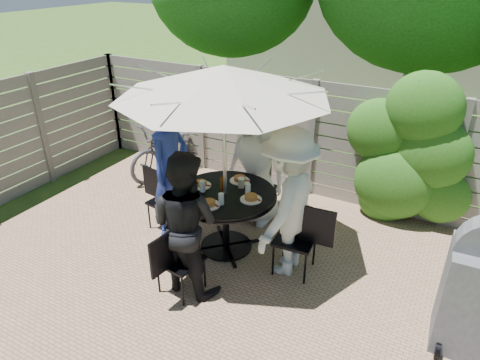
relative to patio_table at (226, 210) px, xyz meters
The scene contains 20 objects.
patio_table is the anchor object (origin of this frame).
umbrella 1.62m from the patio_table, 75.96° to the right, with size 2.49×2.49×2.37m.
chair_back 1.01m from the patio_table, 88.93° to the left, with size 0.44×0.64×0.87m.
person_back 0.88m from the patio_table, 88.85° to the left, with size 0.86×0.56×1.76m, color white.
chair_left 1.01m from the patio_table, behind, with size 0.64×0.47×0.86m.
person_left 0.90m from the patio_table, behind, with size 0.67×0.44×1.83m, color #2539A3.
chair_front 1.01m from the patio_table, 91.24° to the right, with size 0.47×0.65×0.88m.
person_front 0.87m from the patio_table, 91.15° to the right, with size 0.81×0.63×1.67m, color black.
chair_right 1.01m from the patio_table, ahead, with size 0.69×0.48×0.93m.
person_right 0.89m from the patio_table, ahead, with size 1.17×0.67×1.81m, color silver.
plate_back 0.45m from the patio_table, 88.85° to the left, with size 0.26×0.26×0.06m.
plate_left 0.45m from the patio_table, behind, with size 0.26×0.26×0.06m.
plate_front 0.45m from the patio_table, 91.15° to the right, with size 0.26×0.26×0.06m.
plate_right 0.45m from the patio_table, ahead, with size 0.26×0.26×0.06m.
glass_left 0.42m from the patio_table, 159.15° to the right, with size 0.07×0.07×0.14m, color silver.
glass_front 0.42m from the patio_table, 69.15° to the right, with size 0.07×0.07×0.14m, color silver.
glass_right 0.42m from the patio_table, 20.85° to the left, with size 0.07×0.07×0.14m, color silver.
syrup_jug 0.34m from the patio_table, 139.05° to the left, with size 0.09×0.09×0.16m, color #59280C.
coffee_cup 0.39m from the patio_table, 64.41° to the left, with size 0.08×0.08×0.12m, color #C6B293.
bicycle 2.46m from the patio_table, 141.83° to the left, with size 0.62×1.78×0.94m, color #333338.
Camera 1 is at (1.95, -2.87, 3.34)m, focal length 32.00 mm.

